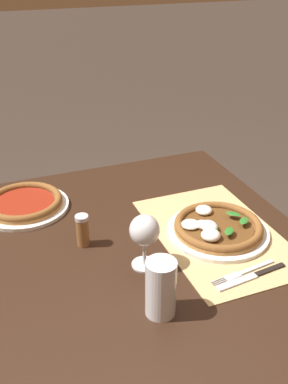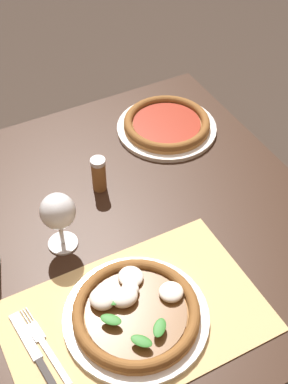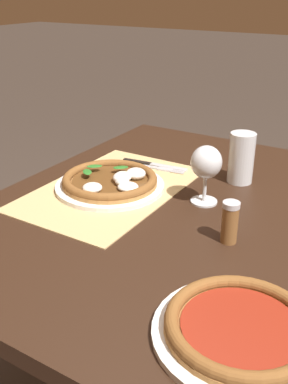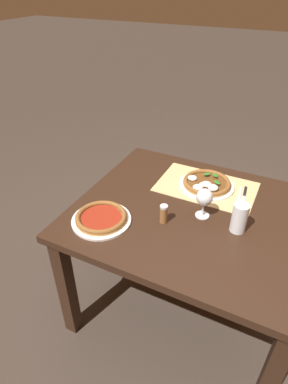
{
  "view_description": "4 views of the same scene",
  "coord_description": "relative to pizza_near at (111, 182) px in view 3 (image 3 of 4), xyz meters",
  "views": [
    {
      "loc": [
        -0.95,
        0.37,
        1.5
      ],
      "look_at": [
        0.26,
        -0.1,
        0.78
      ],
      "focal_mm": 42.0,
      "sensor_mm": 36.0,
      "label": 1
    },
    {
      "loc": [
        -0.25,
        -0.77,
        1.71
      ],
      "look_at": [
        0.15,
        -0.01,
        0.84
      ],
      "focal_mm": 50.0,
      "sensor_mm": 36.0,
      "label": 2
    },
    {
      "loc": [
        0.93,
        0.43,
        1.26
      ],
      "look_at": [
        0.15,
        -0.05,
        0.83
      ],
      "focal_mm": 42.0,
      "sensor_mm": 36.0,
      "label": 3
    },
    {
      "loc": [
        -0.34,
        1.25,
        1.73
      ],
      "look_at": [
        0.26,
        0.04,
        0.8
      ],
      "focal_mm": 30.0,
      "sensor_mm": 36.0,
      "label": 4
    }
  ],
  "objects": [
    {
      "name": "pint_glass",
      "position": [
        -0.24,
        0.28,
        0.05
      ],
      "size": [
        0.07,
        0.07,
        0.15
      ],
      "color": "silver",
      "rests_on": "dining_table"
    },
    {
      "name": "pepper_shaker",
      "position": [
        0.09,
        0.38,
        0.03
      ],
      "size": [
        0.04,
        0.04,
        0.1
      ],
      "color": "brown",
      "rests_on": "dining_table"
    },
    {
      "name": "pizza_near",
      "position": [
        0.0,
        0.0,
        0.0
      ],
      "size": [
        0.3,
        0.3,
        0.05
      ],
      "color": "silver",
      "rests_on": "paper_placemat"
    },
    {
      "name": "knife",
      "position": [
        -0.21,
        0.02,
        -0.02
      ],
      "size": [
        0.04,
        0.22,
        0.01
      ],
      "color": "black",
      "rests_on": "paper_placemat"
    },
    {
      "name": "pizza_far",
      "position": [
        0.36,
        0.51,
        -0.0
      ],
      "size": [
        0.29,
        0.29,
        0.04
      ],
      "color": "silver",
      "rests_on": "dining_table"
    },
    {
      "name": "fork",
      "position": [
        -0.19,
        0.03,
        -0.02
      ],
      "size": [
        0.04,
        0.2,
        0.0
      ],
      "color": "#B7B7BC",
      "rests_on": "paper_placemat"
    },
    {
      "name": "dining_table",
      "position": [
        -0.01,
        0.24,
        -0.13
      ],
      "size": [
        1.16,
        0.99,
        0.74
      ],
      "color": "black",
      "rests_on": "ground"
    },
    {
      "name": "wine_glass",
      "position": [
        -0.06,
        0.25,
        0.08
      ],
      "size": [
        0.08,
        0.08,
        0.16
      ],
      "color": "silver",
      "rests_on": "dining_table"
    },
    {
      "name": "paper_placemat",
      "position": [
        -0.0,
        -0.0,
        -0.02
      ],
      "size": [
        0.53,
        0.34,
        0.0
      ],
      "primitive_type": "cube",
      "color": "tan",
      "rests_on": "dining_table"
    }
  ]
}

